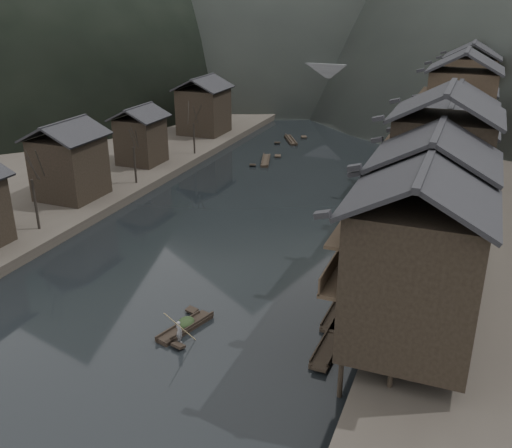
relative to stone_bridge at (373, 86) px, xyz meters
The scene contains 12 objects.
water 72.18m from the stone_bridge, 90.00° to the right, with size 300.00×300.00×0.00m, color black.
left_bank 47.64m from the stone_bridge, 137.56° to the right, with size 40.00×200.00×1.20m, color #2D2823.
stilt_houses 55.66m from the stone_bridge, 71.86° to the right, with size 9.00×67.60×16.10m.
left_houses 55.79m from the stone_bridge, 111.56° to the right, with size 8.10×53.20×8.73m.
bare_trees 65.36m from the stone_bridge, 105.08° to the right, with size 3.47×44.44×6.93m.
moored_sampans 58.66m from the stone_bridge, 78.18° to the right, with size 2.73×49.41×0.47m.
midriver_boats 33.60m from the stone_bridge, 102.49° to the right, with size 3.82×18.27×0.45m.
stone_bridge is the anchor object (origin of this frame).
hero_sampan 79.68m from the stone_bridge, 88.13° to the right, with size 2.28×5.08×0.44m.
cargo_heap 79.42m from the stone_bridge, 88.17° to the right, with size 1.11×1.45×0.67m, color black.
boatman 81.33m from the stone_bridge, 87.83° to the right, with size 0.57×0.37×1.57m, color slate.
bamboo_pole 81.26m from the stone_bridge, 87.68° to the right, with size 0.06×0.06×3.89m, color #8C7A51.
Camera 1 is at (19.56, -36.98, 21.81)m, focal length 40.00 mm.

